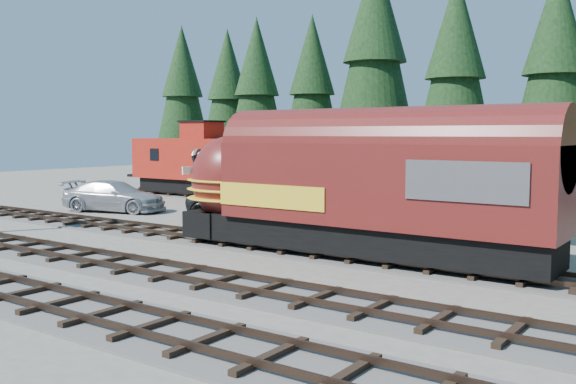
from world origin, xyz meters
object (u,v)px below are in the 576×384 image
Objects in this scene: caboose at (193,162)px; pickup_truck_a at (250,203)px; depot at (375,170)px; locomotive at (342,192)px; pickup_truck_b at (114,196)px.

pickup_truck_a is at bearing -33.36° from caboose.
caboose reaches higher than pickup_truck_a.
depot is 1.91× the size of pickup_truck_a.
pickup_truck_a is (-7.57, -0.13, -2.03)m from depot.
caboose is at bearing 146.56° from locomotive.
pickup_truck_a is (-9.61, 6.37, -1.57)m from locomotive.
pickup_truck_a is at bearing -96.14° from pickup_truck_b.
depot is 20.58m from caboose.
caboose is 13.98m from pickup_truck_a.
depot is at bearing -110.78° from pickup_truck_a.
depot is 16.83m from pickup_truck_b.
caboose is (-19.16, 7.50, -0.38)m from depot.
pickup_truck_b is at bearing 166.41° from locomotive.
locomotive reaches higher than pickup_truck_b.
pickup_truck_b is at bearing 79.88° from pickup_truck_a.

